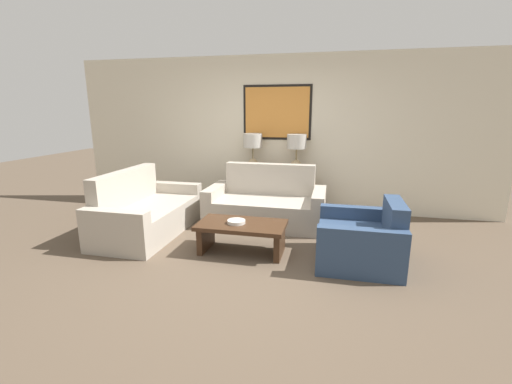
% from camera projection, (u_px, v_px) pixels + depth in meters
% --- Properties ---
extents(ground_plane, '(20.00, 20.00, 0.00)m').
position_uv_depth(ground_plane, '(243.00, 261.00, 4.07)').
color(ground_plane, brown).
extents(back_wall, '(7.42, 0.12, 2.65)m').
position_uv_depth(back_wall, '(277.00, 134.00, 5.99)').
color(back_wall, beige).
rests_on(back_wall, ground_plane).
extents(console_table, '(1.27, 0.38, 0.73)m').
position_uv_depth(console_table, '(274.00, 191.00, 5.97)').
color(console_table, brown).
rests_on(console_table, ground_plane).
extents(table_lamp_left, '(0.32, 0.32, 0.62)m').
position_uv_depth(table_lamp_left, '(253.00, 145.00, 5.86)').
color(table_lamp_left, tan).
rests_on(table_lamp_left, console_table).
extents(table_lamp_right, '(0.32, 0.32, 0.62)m').
position_uv_depth(table_lamp_right, '(297.00, 146.00, 5.70)').
color(table_lamp_right, tan).
rests_on(table_lamp_right, console_table).
extents(couch_by_back_wall, '(1.80, 0.90, 0.90)m').
position_uv_depth(couch_by_back_wall, '(266.00, 205.00, 5.35)').
color(couch_by_back_wall, '#ADA393').
rests_on(couch_by_back_wall, ground_plane).
extents(couch_by_side, '(0.90, 1.80, 0.90)m').
position_uv_depth(couch_by_side, '(146.00, 213.00, 4.95)').
color(couch_by_side, '#ADA393').
rests_on(couch_by_side, ground_plane).
extents(coffee_table, '(1.09, 0.59, 0.38)m').
position_uv_depth(coffee_table, '(242.00, 231.00, 4.26)').
color(coffee_table, '#3D2616').
rests_on(coffee_table, ground_plane).
extents(decorative_bowl, '(0.22, 0.22, 0.04)m').
position_uv_depth(decorative_bowl, '(236.00, 222.00, 4.22)').
color(decorative_bowl, beige).
rests_on(decorative_bowl, coffee_table).
extents(armchair_near_back_wall, '(0.92, 0.98, 0.76)m').
position_uv_depth(armchair_near_back_wall, '(362.00, 241.00, 3.97)').
color(armchair_near_back_wall, navy).
rests_on(armchair_near_back_wall, ground_plane).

